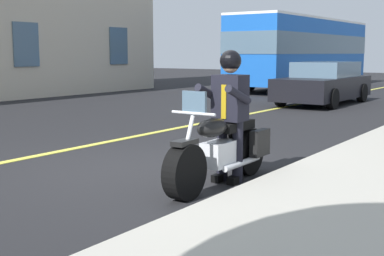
% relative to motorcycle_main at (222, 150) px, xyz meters
% --- Properties ---
extents(ground_plane, '(80.00, 80.00, 0.00)m').
position_rel_motorcycle_main_xyz_m(ground_plane, '(-0.02, -1.51, -0.45)').
color(ground_plane, black).
extents(lane_center_stripe, '(60.00, 0.16, 0.01)m').
position_rel_motorcycle_main_xyz_m(lane_center_stripe, '(-0.02, -3.51, -0.45)').
color(lane_center_stripe, '#E5DB4C').
rests_on(lane_center_stripe, ground_plane).
extents(motorcycle_main, '(2.21, 0.61, 1.26)m').
position_rel_motorcycle_main_xyz_m(motorcycle_main, '(0.00, 0.00, 0.00)').
color(motorcycle_main, black).
rests_on(motorcycle_main, ground_plane).
extents(rider_main, '(0.63, 0.55, 1.74)m').
position_rel_motorcycle_main_xyz_m(rider_main, '(-0.19, -0.01, 0.58)').
color(rider_main, black).
rests_on(rider_main, ground_plane).
extents(bus_far, '(11.05, 2.70, 3.30)m').
position_rel_motorcycle_main_xyz_m(bus_far, '(-18.17, -6.64, 1.42)').
color(bus_far, blue).
rests_on(bus_far, ground_plane).
extents(car_silver, '(4.60, 1.92, 1.40)m').
position_rel_motorcycle_main_xyz_m(car_silver, '(-11.17, -2.90, 0.24)').
color(car_silver, black).
rests_on(car_silver, ground_plane).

